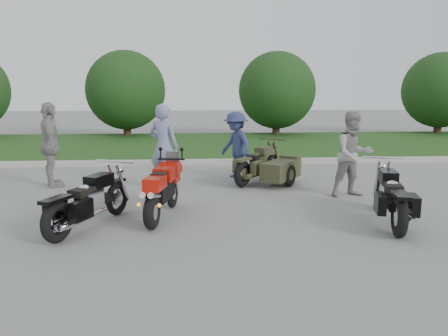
{
  "coord_description": "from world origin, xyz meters",
  "views": [
    {
      "loc": [
        0.02,
        -7.05,
        2.26
      ],
      "look_at": [
        0.6,
        0.97,
        0.8
      ],
      "focal_mm": 35.0,
      "sensor_mm": 36.0,
      "label": 1
    }
  ],
  "objects": [
    {
      "name": "tree_mid_right",
      "position": [
        4.0,
        13.5,
        2.19
      ],
      "size": [
        3.6,
        3.6,
        4.0
      ],
      "color": "#3F2B1C",
      "rests_on": "ground"
    },
    {
      "name": "curb",
      "position": [
        0.0,
        6.0,
        0.07
      ],
      "size": [
        60.0,
        0.3,
        0.15
      ],
      "primitive_type": "cube",
      "color": "#AEACA4",
      "rests_on": "ground"
    },
    {
      "name": "cruiser_left",
      "position": [
        -1.71,
        -0.04,
        0.43
      ],
      "size": [
        1.02,
        2.04,
        0.84
      ],
      "rotation": [
        0.0,
        0.0,
        -0.42
      ],
      "color": "black",
      "rests_on": "ground"
    },
    {
      "name": "person_stripe",
      "position": [
        -0.64,
        2.87,
        0.97
      ],
      "size": [
        0.84,
        0.72,
        1.94
      ],
      "primitive_type": "imported",
      "rotation": [
        0.0,
        0.0,
        2.71
      ],
      "color": "gray",
      "rests_on": "ground"
    },
    {
      "name": "cruiser_right",
      "position": [
        3.35,
        -0.14,
        0.44
      ],
      "size": [
        0.69,
        2.18,
        0.85
      ],
      "rotation": [
        0.0,
        0.0,
        -0.25
      ],
      "color": "black",
      "rests_on": "ground"
    },
    {
      "name": "ground",
      "position": [
        0.0,
        0.0,
        0.0
      ],
      "size": [
        80.0,
        80.0,
        0.0
      ],
      "primitive_type": "plane",
      "color": "gray",
      "rests_on": "ground"
    },
    {
      "name": "person_back",
      "position": [
        -3.26,
        3.22,
        0.98
      ],
      "size": [
        0.89,
        1.25,
        1.96
      ],
      "primitive_type": "imported",
      "rotation": [
        0.0,
        0.0,
        1.97
      ],
      "color": "gray",
      "rests_on": "ground"
    },
    {
      "name": "tree_mid_left",
      "position": [
        -3.0,
        13.5,
        2.19
      ],
      "size": [
        3.6,
        3.6,
        4.0
      ],
      "color": "#3F2B1C",
      "rests_on": "ground"
    },
    {
      "name": "cruiser_sidecar",
      "position": [
        1.88,
        3.13,
        0.39
      ],
      "size": [
        1.76,
        2.0,
        0.83
      ],
      "rotation": [
        0.0,
        0.0,
        -0.64
      ],
      "color": "black",
      "rests_on": "ground"
    },
    {
      "name": "sportbike_red",
      "position": [
        -0.52,
        0.48,
        0.54
      ],
      "size": [
        0.6,
        1.91,
        0.92
      ],
      "rotation": [
        0.0,
        0.0,
        -0.2
      ],
      "color": "black",
      "rests_on": "ground"
    },
    {
      "name": "person_denim",
      "position": [
        1.12,
        3.95,
        0.85
      ],
      "size": [
        1.1,
        1.26,
        1.7
      ],
      "primitive_type": "imported",
      "rotation": [
        0.0,
        0.0,
        -1.04
      ],
      "color": "navy",
      "rests_on": "ground"
    },
    {
      "name": "tree_far_right",
      "position": [
        12.0,
        13.5,
        2.19
      ],
      "size": [
        3.6,
        3.6,
        4.0
      ],
      "color": "#3F2B1C",
      "rests_on": "ground"
    },
    {
      "name": "grass_strip",
      "position": [
        0.0,
        10.15,
        0.07
      ],
      "size": [
        60.0,
        8.0,
        0.14
      ],
      "primitive_type": "cube",
      "color": "#345D1F",
      "rests_on": "ground"
    },
    {
      "name": "person_grey",
      "position": [
        3.39,
        1.8,
        0.9
      ],
      "size": [
        0.98,
        0.82,
        1.8
      ],
      "primitive_type": "imported",
      "rotation": [
        0.0,
        0.0,
        0.17
      ],
      "color": "gray",
      "rests_on": "ground"
    }
  ]
}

